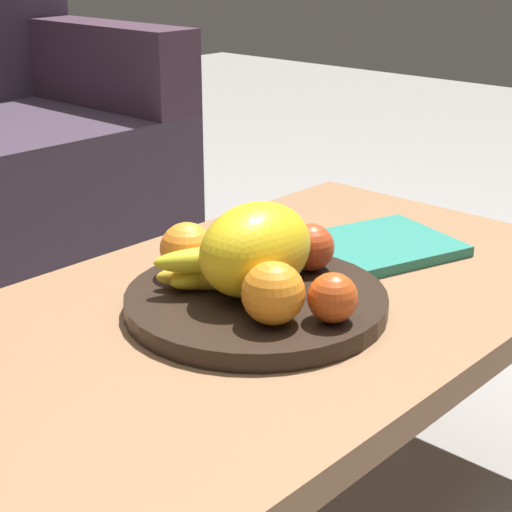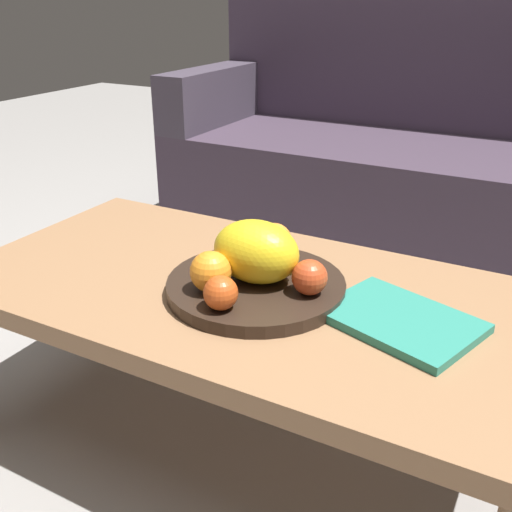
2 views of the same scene
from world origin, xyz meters
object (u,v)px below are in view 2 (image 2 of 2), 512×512
object	(u,v)px
banana_bunch	(256,256)
couch	(404,164)
apple_left	(310,277)
melon_large_front	(256,252)
orange_front	(211,272)
apple_front	(221,293)
magazine	(400,320)
coffee_table	(247,305)
fruit_bowl	(256,286)
orange_left	(274,241)

from	to	relation	value
banana_bunch	couch	bearing A→B (deg)	92.37
apple_left	couch	bearing A→B (deg)	98.09
couch	apple_left	world-z (taller)	couch
melon_large_front	orange_front	xyz separation A→B (m)	(-0.05, -0.07, -0.02)
apple_front	banana_bunch	xyz separation A→B (m)	(-0.02, 0.17, -0.00)
orange_front	magazine	bearing A→B (deg)	15.16
orange_front	magazine	world-z (taller)	orange_front
apple_front	coffee_table	bearing A→B (deg)	101.17
orange_front	couch	bearing A→B (deg)	91.06
fruit_bowl	banana_bunch	distance (m)	0.06
magazine	orange_front	bearing A→B (deg)	-146.96
fruit_bowl	banana_bunch	xyz separation A→B (m)	(-0.02, 0.05, 0.04)
orange_front	apple_left	world-z (taller)	orange_front
couch	fruit_bowl	distance (m)	1.31
orange_left	apple_left	xyz separation A→B (m)	(0.13, -0.11, -0.00)
orange_front	magazine	xyz separation A→B (m)	(0.32, 0.09, -0.05)
coffee_table	orange_left	size ratio (longest dim) A/B	15.76
couch	magazine	bearing A→B (deg)	-74.87
couch	apple_left	distance (m)	1.32
couch	magazine	distance (m)	1.34
banana_bunch	magazine	xyz separation A→B (m)	(0.30, -0.03, -0.04)
orange_front	banana_bunch	size ratio (longest dim) A/B	0.44
melon_large_front	apple_left	world-z (taller)	melon_large_front
apple_front	magazine	world-z (taller)	apple_front
orange_left	apple_front	bearing A→B (deg)	-85.89
banana_bunch	apple_front	bearing A→B (deg)	-81.95
couch	melon_large_front	world-z (taller)	couch
fruit_bowl	apple_front	size ratio (longest dim) A/B	5.60
apple_left	magazine	distance (m)	0.17
fruit_bowl	apple_front	distance (m)	0.13
apple_front	magazine	xyz separation A→B (m)	(0.27, 0.14, -0.05)
coffee_table	melon_large_front	xyz separation A→B (m)	(0.03, -0.01, 0.13)
couch	melon_large_front	bearing A→B (deg)	-86.62
fruit_bowl	apple_left	bearing A→B (deg)	-0.33
apple_left	orange_front	bearing A→B (deg)	-155.23
melon_large_front	orange_left	world-z (taller)	melon_large_front
melon_large_front	couch	bearing A→B (deg)	93.38
fruit_bowl	melon_large_front	size ratio (longest dim) A/B	2.03
couch	orange_front	world-z (taller)	couch
fruit_bowl	melon_large_front	xyz separation A→B (m)	(0.00, 0.00, 0.07)
coffee_table	magazine	xyz separation A→B (m)	(0.30, -0.00, 0.05)
coffee_table	melon_large_front	bearing A→B (deg)	-26.22
melon_large_front	orange_front	size ratio (longest dim) A/B	2.19
couch	apple_front	distance (m)	1.43
orange_left	banana_bunch	size ratio (longest dim) A/B	0.43
orange_left	couch	bearing A→B (deg)	92.84
orange_front	apple_left	xyz separation A→B (m)	(0.16, 0.07, -0.01)
apple_left	magazine	world-z (taller)	apple_left
banana_bunch	coffee_table	bearing A→B (deg)	-96.08
couch	melon_large_front	size ratio (longest dim) A/B	10.28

